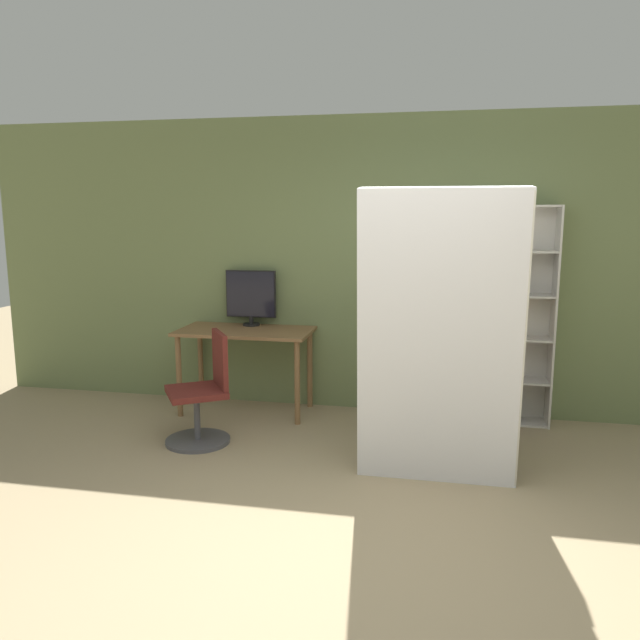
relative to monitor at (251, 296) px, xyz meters
name	(u,v)px	position (x,y,z in m)	size (l,w,h in m)	color
ground_plane	(346,563)	(1.33, -2.56, -1.06)	(16.00, 16.00, 0.00)	#9E8966
wall_back	(394,267)	(1.33, 0.13, 0.29)	(8.00, 0.06, 2.70)	#6B7A4C
desk	(245,341)	(0.01, -0.22, -0.39)	(1.22, 0.63, 0.78)	brown
monitor	(251,296)	(0.00, 0.00, 0.00)	(0.49, 0.16, 0.52)	black
office_chair	(203,399)	(-0.08, -1.04, -0.71)	(0.61, 0.61, 0.90)	#4C4C51
bookshelf	(504,321)	(2.31, -0.01, -0.16)	(0.67, 0.28, 1.90)	beige
mattress_near	(440,339)	(1.78, -1.41, -0.06)	(1.09, 0.37, 2.01)	silver
mattress_far	(441,330)	(1.78, -1.09, -0.06)	(1.09, 0.36, 2.01)	silver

